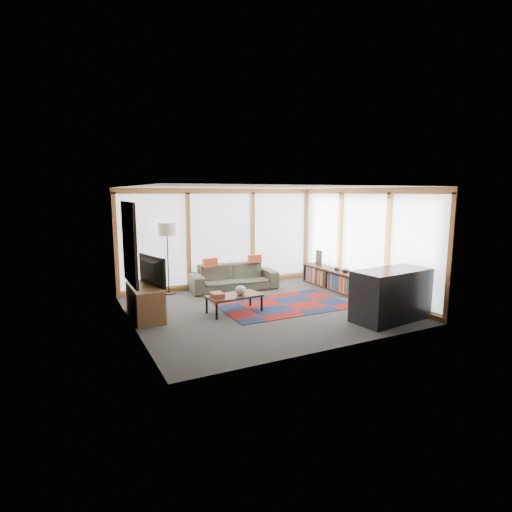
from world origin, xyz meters
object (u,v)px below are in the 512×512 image
television (147,271)px  bar_counter (391,295)px  tv_console (145,302)px  floor_lamp (168,259)px  coffee_table (234,304)px  sofa (234,277)px  bookshelf (331,279)px

television → bar_counter: (4.23, -2.32, -0.44)m
tv_console → bar_counter: bearing=-28.2°
floor_lamp → coffee_table: (0.82, -2.18, -0.70)m
tv_console → television: bearing=8.8°
sofa → television: bearing=-145.3°
bookshelf → coffee_table: bearing=-165.2°
bar_counter → bookshelf: bearing=72.0°
bookshelf → tv_console: tv_console is taller
bookshelf → bar_counter: bar_counter is taller
coffee_table → tv_console: (-1.74, 0.49, 0.13)m
sofa → bar_counter: bearing=-59.0°
sofa → coffee_table: bearing=-107.6°
television → bar_counter: television is taller
bookshelf → bar_counter: size_ratio=1.31×
coffee_table → bookshelf: (3.12, 0.82, 0.07)m
bookshelf → floor_lamp: bearing=161.0°
floor_lamp → bookshelf: 4.22m
floor_lamp → television: (-0.84, -1.68, 0.06)m
floor_lamp → coffee_table: bearing=-69.3°
floor_lamp → sofa: bearing=-10.7°
floor_lamp → tv_console: 2.00m
sofa → television: size_ratio=2.14×
television → bar_counter: 4.85m
coffee_table → bar_counter: (2.57, -1.82, 0.31)m
sofa → bookshelf: bearing=-18.8°
tv_console → television: 0.63m
tv_console → bar_counter: 4.89m
bookshelf → bar_counter: (-0.56, -2.65, 0.24)m
sofa → bar_counter: size_ratio=1.41×
bookshelf → tv_console: (-4.86, -0.34, 0.06)m
bookshelf → television: (-4.79, -0.32, 0.69)m
coffee_table → tv_console: tv_console is taller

